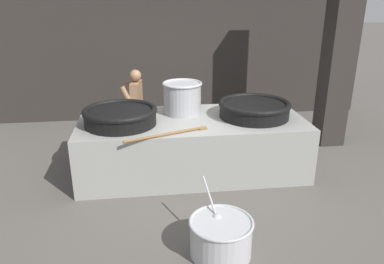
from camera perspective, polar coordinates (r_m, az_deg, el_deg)
ground_plane at (r=6.19m, az=-0.00°, el=-5.72°), size 60.00×60.00×0.00m
back_wall at (r=8.52m, az=-2.64°, el=15.21°), size 8.69×0.24×3.91m
support_pillar at (r=7.31m, az=21.67°, el=12.96°), size 0.46×0.46×3.91m
hearth_platform at (r=6.01m, az=-0.00°, el=-1.96°), size 3.51×1.56×0.88m
giant_wok_near at (r=5.67m, az=-10.87°, el=2.48°), size 1.11×1.11×0.26m
giant_wok_far at (r=5.99m, az=9.47°, el=3.56°), size 1.13×1.13×0.26m
stock_pot at (r=6.06m, az=-1.48°, el=5.31°), size 0.64×0.64×0.52m
stirring_paddle at (r=5.20m, az=-3.28°, el=-0.24°), size 1.19×0.51×0.04m
cook at (r=6.82m, az=-8.44°, el=3.79°), size 0.39×0.57×1.47m
prep_bowl_vegetables at (r=4.26m, az=4.42°, el=-15.49°), size 0.71×0.91×0.70m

